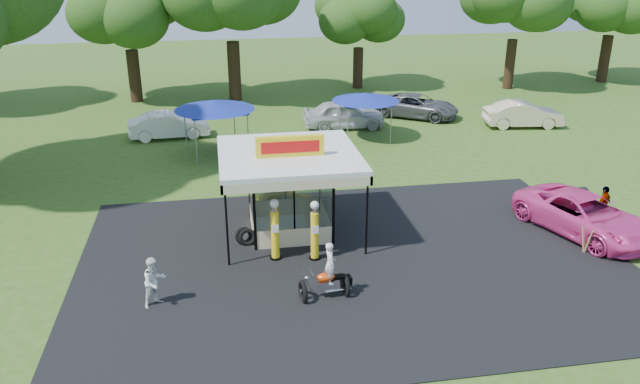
# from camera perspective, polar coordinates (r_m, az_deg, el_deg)

# --- Properties ---
(ground) EXTENTS (120.00, 120.00, 0.00)m
(ground) POSITION_cam_1_polar(r_m,az_deg,el_deg) (21.46, 4.31, -8.84)
(ground) COLOR #31531A
(ground) RESTS_ON ground
(asphalt_apron) EXTENTS (20.00, 14.00, 0.04)m
(asphalt_apron) POSITION_cam_1_polar(r_m,az_deg,el_deg) (23.15, 3.13, -6.32)
(asphalt_apron) COLOR black
(asphalt_apron) RESTS_ON ground
(gas_station_kiosk) EXTENTS (5.40, 5.40, 4.18)m
(gas_station_kiosk) POSITION_cam_1_polar(r_m,az_deg,el_deg) (24.77, -2.82, 0.14)
(gas_station_kiosk) COLOR white
(gas_station_kiosk) RESTS_ON ground
(gas_pump_left) EXTENTS (0.45, 0.45, 2.40)m
(gas_pump_left) POSITION_cam_1_polar(r_m,az_deg,el_deg) (22.83, -4.13, -3.58)
(gas_pump_left) COLOR black
(gas_pump_left) RESTS_ON ground
(gas_pump_right) EXTENTS (0.44, 0.44, 2.34)m
(gas_pump_right) POSITION_cam_1_polar(r_m,az_deg,el_deg) (22.77, -0.49, -3.67)
(gas_pump_right) COLOR black
(gas_pump_right) RESTS_ON ground
(motorcycle) EXTENTS (1.78, 0.99, 2.06)m
(motorcycle) POSITION_cam_1_polar(r_m,az_deg,el_deg) (20.58, 0.74, -7.64)
(motorcycle) COLOR black
(motorcycle) RESTS_ON ground
(spare_tires) EXTENTS (0.86, 0.56, 0.72)m
(spare_tires) POSITION_cam_1_polar(r_m,az_deg,el_deg) (24.36, -6.82, -4.06)
(spare_tires) COLOR black
(spare_tires) RESTS_ON ground
(a_frame_sign) EXTENTS (0.60, 0.65, 0.99)m
(a_frame_sign) POSITION_cam_1_polar(r_m,az_deg,el_deg) (25.73, 23.49, -4.00)
(a_frame_sign) COLOR #593819
(a_frame_sign) RESTS_ON ground
(kiosk_car) EXTENTS (2.82, 1.13, 0.96)m
(kiosk_car) POSITION_cam_1_polar(r_m,az_deg,el_deg) (27.29, -3.35, -0.71)
(kiosk_car) COLOR yellow
(kiosk_car) RESTS_ON ground
(pink_sedan) EXTENTS (4.44, 6.32, 1.60)m
(pink_sedan) POSITION_cam_1_polar(r_m,az_deg,el_deg) (27.10, 23.00, -1.94)
(pink_sedan) COLOR #F1419A
(pink_sedan) RESTS_ON ground
(spectator_west) EXTENTS (1.05, 1.01, 1.70)m
(spectator_west) POSITION_cam_1_polar(r_m,az_deg,el_deg) (20.81, -14.89, -7.95)
(spectator_west) COLOR white
(spectator_west) RESTS_ON ground
(spectator_east_a) EXTENTS (1.01, 0.60, 1.54)m
(spectator_east_a) POSITION_cam_1_polar(r_m,az_deg,el_deg) (28.24, 22.73, -1.03)
(spectator_east_a) COLOR black
(spectator_east_a) RESTS_ON ground
(spectator_east_b) EXTENTS (1.03, 0.84, 1.64)m
(spectator_east_b) POSITION_cam_1_polar(r_m,az_deg,el_deg) (28.42, 24.51, -1.07)
(spectator_east_b) COLOR gray
(spectator_east_b) RESTS_ON ground
(bg_car_a) EXTENTS (4.82, 2.00, 1.55)m
(bg_car_a) POSITION_cam_1_polar(r_m,az_deg,el_deg) (38.53, -13.63, 5.95)
(bg_car_a) COLOR white
(bg_car_a) RESTS_ON ground
(bg_car_c) EXTENTS (5.19, 2.26, 1.74)m
(bg_car_c) POSITION_cam_1_polar(r_m,az_deg,el_deg) (39.57, 2.23, 7.11)
(bg_car_c) COLOR silver
(bg_car_c) RESTS_ON ground
(bg_car_d) EXTENTS (5.99, 5.15, 1.53)m
(bg_car_d) POSITION_cam_1_polar(r_m,az_deg,el_deg) (42.59, 8.85, 7.79)
(bg_car_d) COLOR #555557
(bg_car_d) RESTS_ON ground
(bg_car_e) EXTENTS (5.06, 2.32, 1.61)m
(bg_car_e) POSITION_cam_1_polar(r_m,az_deg,el_deg) (41.82, 18.09, 6.76)
(bg_car_e) COLOR beige
(bg_car_e) RESTS_ON ground
(tent_west) EXTENTS (4.36, 4.36, 3.04)m
(tent_west) POSITION_cam_1_polar(r_m,az_deg,el_deg) (34.45, -9.63, 7.82)
(tent_west) COLOR gray
(tent_west) RESTS_ON ground
(tent_east) EXTENTS (3.96, 3.96, 2.77)m
(tent_east) POSITION_cam_1_polar(r_m,az_deg,el_deg) (37.02, 4.19, 8.64)
(tent_east) COLOR gray
(tent_east) RESTS_ON ground
(oak_far_b) EXTENTS (8.70, 8.70, 10.38)m
(oak_far_b) POSITION_cam_1_polar(r_m,az_deg,el_deg) (47.53, -17.24, 15.73)
(oak_far_b) COLOR black
(oak_far_b) RESTS_ON ground
(oak_far_d) EXTENTS (7.44, 7.44, 8.86)m
(oak_far_d) POSITION_cam_1_polar(r_m,az_deg,el_deg) (50.35, 3.59, 15.79)
(oak_far_d) COLOR black
(oak_far_d) RESTS_ON ground
(oak_far_e) EXTENTS (9.04, 9.04, 10.76)m
(oak_far_e) POSITION_cam_1_polar(r_m,az_deg,el_deg) (52.17, 17.58, 16.43)
(oak_far_e) COLOR black
(oak_far_e) RESTS_ON ground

